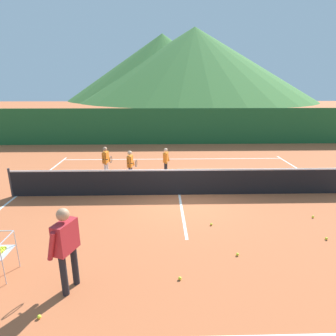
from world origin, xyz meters
The scene contains 18 objects.
ground_plane centered at (0.00, 0.00, 0.00)m, with size 120.00×120.00×0.00m, color #BC6038.
line_baseline_far centered at (0.00, 5.05, 0.00)m, with size 11.77×0.08×0.01m, color white.
line_sideline_west centered at (-5.88, 0.00, 0.00)m, with size 0.08×11.02×0.01m, color white.
line_service_center centered at (0.00, 0.00, 0.00)m, with size 0.08×6.14×0.01m, color white.
tennis_net centered at (0.00, 0.00, 0.50)m, with size 12.09×0.08×1.05m.
instructor centered at (-2.44, -4.78, 1.03)m, with size 0.49×0.85×1.72m.
student_0 centered at (-3.01, 2.06, 0.81)m, with size 0.41×0.67×1.35m.
student_1 centered at (-1.91, 1.50, 0.79)m, with size 0.41×0.66×1.31m.
student_2 centered at (-0.45, 2.34, 0.73)m, with size 0.31×0.49×1.22m.
tennis_ball_0 centered at (-0.29, -4.58, 0.03)m, with size 0.07×0.07×0.07m, color yellow.
tennis_ball_2 centered at (0.77, -2.31, 0.03)m, with size 0.07×0.07×0.07m, color yellow.
tennis_ball_3 centered at (1.13, -3.78, 0.03)m, with size 0.07×0.07×0.07m, color yellow.
tennis_ball_4 centered at (-2.77, -5.50, 0.03)m, with size 0.07×0.07×0.07m, color yellow.
tennis_ball_5 centered at (3.92, -1.93, 0.03)m, with size 0.07×0.07×0.07m, color yellow.
tennis_ball_6 centered at (3.62, -3.15, 0.03)m, with size 0.07×0.07×0.07m, color yellow.
windscreen_fence centered at (0.00, 9.00, 1.19)m, with size 25.89×0.08×2.39m, color #1E5B2D.
hill_0 centered at (-0.16, 67.93, 8.23)m, with size 49.04×49.04×16.45m, color #427A38.
hill_1 centered at (7.97, 65.77, 8.84)m, with size 59.90×59.90×17.68m, color #427A38.
Camera 1 is at (-0.65, -9.35, 3.85)m, focal length 29.48 mm.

